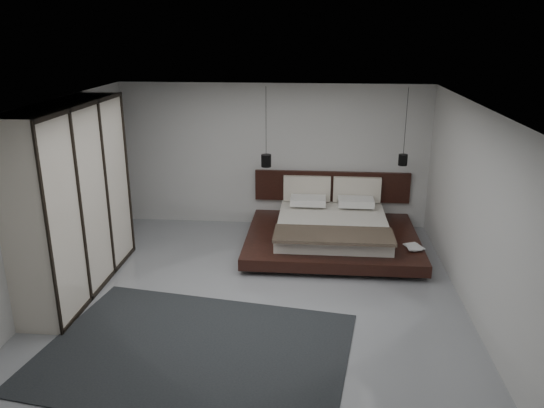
# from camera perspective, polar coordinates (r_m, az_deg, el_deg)

# --- Properties ---
(floor) EXTENTS (6.00, 6.00, 0.00)m
(floor) POSITION_cam_1_polar(r_m,az_deg,el_deg) (8.08, -1.64, -9.44)
(floor) COLOR gray
(floor) RESTS_ON ground
(ceiling) EXTENTS (6.00, 6.00, 0.00)m
(ceiling) POSITION_cam_1_polar(r_m,az_deg,el_deg) (7.21, -1.84, 10.66)
(ceiling) COLOR white
(ceiling) RESTS_ON wall_back
(wall_back) EXTENTS (6.00, 0.00, 6.00)m
(wall_back) POSITION_cam_1_polar(r_m,az_deg,el_deg) (10.41, 0.19, 5.20)
(wall_back) COLOR #B8B8B6
(wall_back) RESTS_ON floor
(wall_front) EXTENTS (6.00, 0.00, 6.00)m
(wall_front) POSITION_cam_1_polar(r_m,az_deg,el_deg) (4.80, -5.96, -11.20)
(wall_front) COLOR #B8B8B6
(wall_front) RESTS_ON floor
(wall_left) EXTENTS (0.00, 6.00, 6.00)m
(wall_left) POSITION_cam_1_polar(r_m,az_deg,el_deg) (8.41, -22.48, 0.59)
(wall_left) COLOR #B8B8B6
(wall_left) RESTS_ON floor
(wall_right) EXTENTS (0.00, 6.00, 6.00)m
(wall_right) POSITION_cam_1_polar(r_m,az_deg,el_deg) (7.78, 20.78, -0.57)
(wall_right) COLOR #B8B8B6
(wall_right) RESTS_ON floor
(lattice_screen) EXTENTS (0.05, 0.90, 2.60)m
(lattice_screen) POSITION_cam_1_polar(r_m,az_deg,el_deg) (10.57, -16.27, 4.11)
(lattice_screen) COLOR black
(lattice_screen) RESTS_ON floor
(bed) EXTENTS (3.02, 2.49, 1.12)m
(bed) POSITION_cam_1_polar(r_m,az_deg,el_deg) (9.64, 6.47, -2.81)
(bed) COLOR black
(bed) RESTS_ON floor
(book_lower) EXTENTS (0.35, 0.39, 0.03)m
(book_lower) POSITION_cam_1_polar(r_m,az_deg,el_deg) (9.13, 14.39, -4.59)
(book_lower) COLOR #99724C
(book_lower) RESTS_ON bed
(book_upper) EXTENTS (0.24, 0.31, 0.02)m
(book_upper) POSITION_cam_1_polar(r_m,az_deg,el_deg) (9.09, 14.30, -4.51)
(book_upper) COLOR #99724C
(book_upper) RESTS_ON book_lower
(pendant_left) EXTENTS (0.19, 0.19, 1.47)m
(pendant_left) POSITION_cam_1_polar(r_m,az_deg,el_deg) (9.82, -0.63, 4.71)
(pendant_left) COLOR black
(pendant_left) RESTS_ON ceiling
(pendant_right) EXTENTS (0.16, 0.16, 1.39)m
(pendant_right) POSITION_cam_1_polar(r_m,az_deg,el_deg) (9.88, 13.90, 4.67)
(pendant_right) COLOR black
(pendant_right) RESTS_ON ceiling
(wardrobe) EXTENTS (0.67, 2.84, 2.79)m
(wardrobe) POSITION_cam_1_polar(r_m,az_deg,el_deg) (8.28, -20.63, 0.49)
(wardrobe) COLOR beige
(wardrobe) RESTS_ON floor
(rug) EXTENTS (4.04, 3.16, 0.02)m
(rug) POSITION_cam_1_polar(r_m,az_deg,el_deg) (6.80, -8.28, -15.41)
(rug) COLOR black
(rug) RESTS_ON floor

